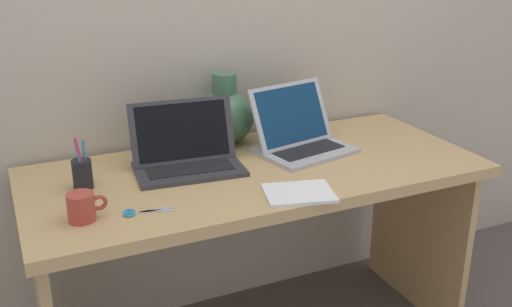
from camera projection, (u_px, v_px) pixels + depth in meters
name	position (u px, v px, depth m)	size (l,w,h in m)	color
back_wall	(213.00, 21.00, 2.23)	(4.40, 0.04, 2.40)	#BCAD99
desk	(256.00, 208.00, 2.12)	(1.57, 0.69, 0.75)	tan
laptop_left	(186.00, 151.00, 2.04)	(0.38, 0.26, 0.22)	#333338
laptop_right	(298.00, 134.00, 2.20)	(0.38, 0.32, 0.24)	#B2B2B7
green_vase	(225.00, 115.00, 2.26)	(0.22, 0.22, 0.27)	#47704C
notebook_stack	(299.00, 193.00, 1.84)	(0.21, 0.16, 0.01)	white
coffee_mug	(82.00, 207.00, 1.67)	(0.11, 0.08, 0.08)	#B23D33
pen_cup	(82.00, 173.00, 1.87)	(0.06, 0.06, 0.18)	black
scissors	(139.00, 212.00, 1.72)	(0.15, 0.06, 0.01)	#B7B7BC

